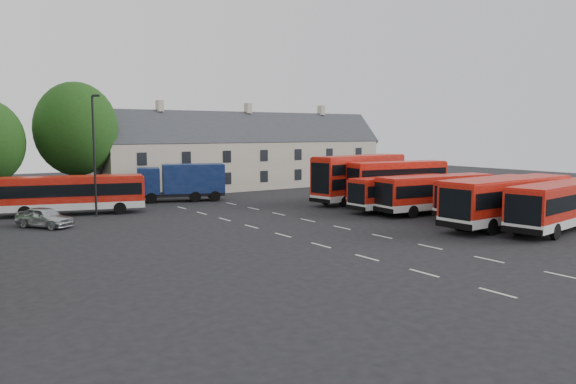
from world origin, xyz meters
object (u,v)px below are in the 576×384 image
(bus_dd_south, at_px, (398,181))
(silver_car, at_px, (45,217))
(box_truck, at_px, (182,180))
(lamppost, at_px, (94,152))
(bus_row_a, at_px, (561,202))

(bus_dd_south, distance_m, silver_car, 29.64)
(box_truck, bearing_deg, bus_dd_south, -24.35)
(bus_dd_south, height_order, lamppost, lamppost)
(bus_row_a, height_order, bus_dd_south, bus_dd_south)
(bus_dd_south, distance_m, box_truck, 20.48)
(bus_row_a, bearing_deg, lamppost, 126.46)
(bus_row_a, bearing_deg, box_truck, 107.59)
(silver_car, xyz_separation_m, lamppost, (4.48, 3.09, 4.39))
(box_truck, height_order, silver_car, box_truck)
(bus_dd_south, bearing_deg, bus_row_a, -83.86)
(lamppost, bearing_deg, bus_dd_south, -19.78)
(box_truck, bearing_deg, lamppost, -131.98)
(bus_row_a, distance_m, lamppost, 34.50)
(bus_row_a, xyz_separation_m, silver_car, (-28.68, 21.31, -1.23))
(box_truck, height_order, lamppost, lamppost)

